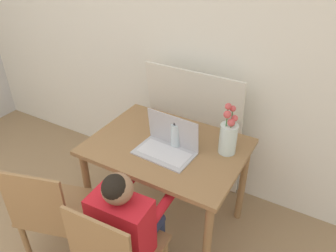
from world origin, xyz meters
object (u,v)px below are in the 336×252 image
object	(u,v)px
flower_vase	(228,136)
water_bottle	(176,135)
person_seated	(127,220)
chair_spare	(53,213)
laptop	(168,144)

from	to	relation	value
flower_vase	water_bottle	bearing A→B (deg)	-160.83
water_bottle	person_seated	bearing A→B (deg)	-88.27
person_seated	water_bottle	xyz separation A→B (m)	(-0.02, 0.57, 0.22)
flower_vase	water_bottle	distance (m)	0.33
chair_spare	laptop	size ratio (longest dim) A/B	2.21
water_bottle	flower_vase	bearing A→B (deg)	19.17
person_seated	water_bottle	world-z (taller)	person_seated
person_seated	water_bottle	distance (m)	0.61
laptop	chair_spare	bearing A→B (deg)	-126.56
laptop	water_bottle	bearing A→B (deg)	76.00
person_seated	laptop	xyz separation A→B (m)	(-0.04, 0.51, 0.19)
person_seated	water_bottle	size ratio (longest dim) A/B	5.06
person_seated	laptop	bearing A→B (deg)	-88.41
flower_vase	chair_spare	bearing A→B (deg)	-137.27
chair_spare	person_seated	xyz separation A→B (m)	(0.52, 0.07, 0.15)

